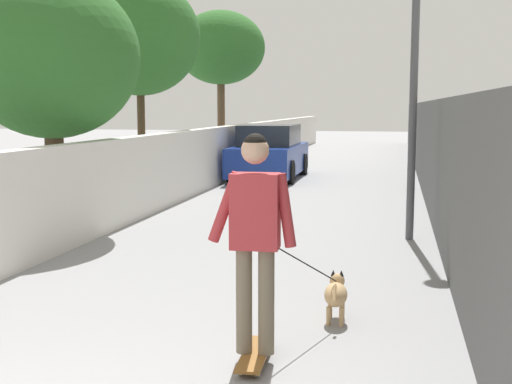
{
  "coord_description": "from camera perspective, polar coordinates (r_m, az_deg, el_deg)",
  "views": [
    {
      "loc": [
        -2.75,
        -1.96,
        2.05
      ],
      "look_at": [
        5.35,
        -0.27,
        1.0
      ],
      "focal_mm": 47.13,
      "sensor_mm": 36.0,
      "label": 1
    }
  ],
  "objects": [
    {
      "name": "car_near",
      "position": [
        19.27,
        1.15,
        3.28
      ],
      "size": [
        4.17,
        1.8,
        1.54
      ],
      "color": "navy",
      "rests_on": "ground"
    },
    {
      "name": "tree_left_far",
      "position": [
        11.69,
        -17.01,
        10.86
      ],
      "size": [
        2.9,
        2.9,
        4.21
      ],
      "color": "#473523",
      "rests_on": "ground"
    },
    {
      "name": "fence_right",
      "position": [
        14.8,
        14.85,
        3.27
      ],
      "size": [
        48.0,
        0.3,
        2.17
      ],
      "primitive_type": "cube",
      "color": "#4C4C4C",
      "rests_on": "ground"
    },
    {
      "name": "tree_left_near",
      "position": [
        17.0,
        -9.87,
        12.8
      ],
      "size": [
        2.96,
        2.96,
        5.15
      ],
      "color": "#473523",
      "rests_on": "ground"
    },
    {
      "name": "wall_left",
      "position": [
        15.53,
        -5.87,
        2.43
      ],
      "size": [
        48.0,
        0.3,
        1.51
      ],
      "primitive_type": "cube",
      "color": "silver",
      "rests_on": "ground"
    },
    {
      "name": "ground_plane",
      "position": [
        16.98,
        5.1,
        0.29
      ],
      "size": [
        80.0,
        80.0,
        0.0
      ],
      "primitive_type": "plane",
      "color": "gray"
    },
    {
      "name": "tree_left_mid",
      "position": [
        22.57,
        -3.01,
        12.09
      ],
      "size": [
        2.92,
        2.92,
        5.18
      ],
      "color": "brown",
      "rests_on": "ground"
    },
    {
      "name": "person_skateboarder",
      "position": [
        5.29,
        -0.07,
        -2.89
      ],
      "size": [
        0.24,
        0.71,
        1.77
      ],
      "color": "#726651",
      "rests_on": "skateboard"
    },
    {
      "name": "lamp_post",
      "position": [
        10.65,
        13.37,
        13.08
      ],
      "size": [
        0.36,
        0.36,
        4.68
      ],
      "color": "#4C4C51",
      "rests_on": "ground"
    },
    {
      "name": "skateboard",
      "position": [
        5.57,
        -0.07,
        -13.62
      ],
      "size": [
        0.81,
        0.23,
        0.08
      ],
      "color": "brown",
      "rests_on": "ground"
    },
    {
      "name": "dog",
      "position": [
        6.56,
        6.78,
        -8.52
      ],
      "size": [
        1.5,
        0.67,
        1.06
      ],
      "color": "tan",
      "rests_on": "ground"
    }
  ]
}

